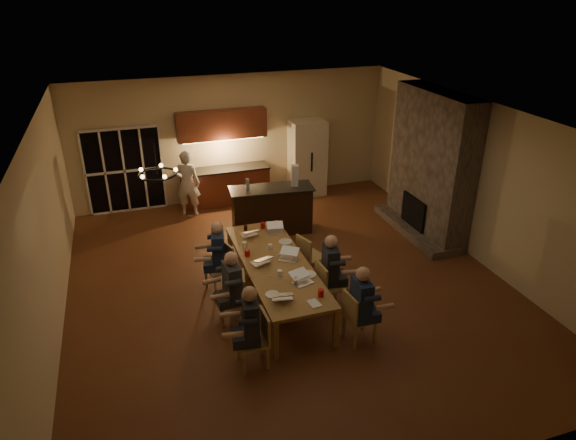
# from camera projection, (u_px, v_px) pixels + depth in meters

# --- Properties ---
(floor) EXTENTS (9.00, 9.00, 0.00)m
(floor) POSITION_uv_depth(u_px,v_px,m) (288.00, 283.00, 9.80)
(floor) COLOR brown
(floor) RESTS_ON ground
(back_wall) EXTENTS (8.00, 0.04, 3.20)m
(back_wall) POSITION_uv_depth(u_px,v_px,m) (232.00, 138.00, 13.00)
(back_wall) COLOR beige
(back_wall) RESTS_ON ground
(left_wall) EXTENTS (0.04, 9.00, 3.20)m
(left_wall) POSITION_uv_depth(u_px,v_px,m) (43.00, 240.00, 7.98)
(left_wall) COLOR beige
(left_wall) RESTS_ON ground
(right_wall) EXTENTS (0.04, 9.00, 3.20)m
(right_wall) POSITION_uv_depth(u_px,v_px,m) (479.00, 182.00, 10.26)
(right_wall) COLOR beige
(right_wall) RESTS_ON ground
(ceiling) EXTENTS (8.00, 9.00, 0.04)m
(ceiling) POSITION_uv_depth(u_px,v_px,m) (288.00, 117.00, 8.42)
(ceiling) COLOR white
(ceiling) RESTS_ON back_wall
(french_doors) EXTENTS (1.86, 0.08, 2.10)m
(french_doors) POSITION_uv_depth(u_px,v_px,m) (125.00, 171.00, 12.42)
(french_doors) COLOR black
(french_doors) RESTS_ON ground
(fireplace) EXTENTS (0.58, 2.50, 3.20)m
(fireplace) POSITION_uv_depth(u_px,v_px,m) (432.00, 164.00, 11.20)
(fireplace) COLOR #685B51
(fireplace) RESTS_ON ground
(kitchenette) EXTENTS (2.24, 0.68, 2.40)m
(kitchenette) POSITION_uv_depth(u_px,v_px,m) (224.00, 158.00, 12.81)
(kitchenette) COLOR brown
(kitchenette) RESTS_ON ground
(refrigerator) EXTENTS (0.90, 0.68, 2.00)m
(refrigerator) POSITION_uv_depth(u_px,v_px,m) (307.00, 158.00, 13.47)
(refrigerator) COLOR beige
(refrigerator) RESTS_ON ground
(dining_table) EXTENTS (1.10, 3.29, 0.75)m
(dining_table) POSITION_uv_depth(u_px,v_px,m) (276.00, 280.00, 9.20)
(dining_table) COLOR #9E693F
(dining_table) RESTS_ON ground
(bar_island) EXTENTS (1.91, 0.86, 1.08)m
(bar_island) POSITION_uv_depth(u_px,v_px,m) (272.00, 210.00, 11.58)
(bar_island) COLOR black
(bar_island) RESTS_ON ground
(chair_left_near) EXTENTS (0.45, 0.45, 0.89)m
(chair_left_near) POSITION_uv_depth(u_px,v_px,m) (252.00, 341.00, 7.57)
(chair_left_near) COLOR tan
(chair_left_near) RESTS_ON ground
(chair_left_mid) EXTENTS (0.51, 0.51, 0.89)m
(chair_left_mid) POSITION_uv_depth(u_px,v_px,m) (232.00, 299.00, 8.56)
(chair_left_mid) COLOR tan
(chair_left_mid) RESTS_ON ground
(chair_left_far) EXTENTS (0.55, 0.55, 0.89)m
(chair_left_far) POSITION_uv_depth(u_px,v_px,m) (218.00, 268.00, 9.47)
(chair_left_far) COLOR tan
(chair_left_far) RESTS_ON ground
(chair_right_near) EXTENTS (0.48, 0.48, 0.89)m
(chair_right_near) POSITION_uv_depth(u_px,v_px,m) (360.00, 316.00, 8.11)
(chair_right_near) COLOR tan
(chair_right_near) RESTS_ON ground
(chair_right_mid) EXTENTS (0.47, 0.47, 0.89)m
(chair_right_mid) POSITION_uv_depth(u_px,v_px,m) (331.00, 285.00, 8.93)
(chair_right_mid) COLOR tan
(chair_right_mid) RESTS_ON ground
(chair_right_far) EXTENTS (0.56, 0.56, 0.89)m
(chair_right_far) POSITION_uv_depth(u_px,v_px,m) (312.00, 256.00, 9.87)
(chair_right_far) COLOR tan
(chair_right_far) RESTS_ON ground
(person_left_near) EXTENTS (0.68, 0.68, 1.38)m
(person_left_near) POSITION_uv_depth(u_px,v_px,m) (251.00, 327.00, 7.46)
(person_left_near) COLOR #262932
(person_left_near) RESTS_ON ground
(person_right_near) EXTENTS (0.62, 0.62, 1.38)m
(person_right_near) POSITION_uv_depth(u_px,v_px,m) (361.00, 306.00, 7.94)
(person_right_near) COLOR navy
(person_right_near) RESTS_ON ground
(person_left_mid) EXTENTS (0.65, 0.65, 1.38)m
(person_left_mid) POSITION_uv_depth(u_px,v_px,m) (233.00, 289.00, 8.37)
(person_left_mid) COLOR #35383E
(person_left_mid) RESTS_ON ground
(person_right_mid) EXTENTS (0.68, 0.68, 1.38)m
(person_right_mid) POSITION_uv_depth(u_px,v_px,m) (330.00, 271.00, 8.89)
(person_right_mid) COLOR #262932
(person_right_mid) RESTS_ON ground
(person_left_far) EXTENTS (0.70, 0.70, 1.38)m
(person_left_far) POSITION_uv_depth(u_px,v_px,m) (219.00, 256.00, 9.37)
(person_left_far) COLOR navy
(person_left_far) RESTS_ON ground
(standing_person) EXTENTS (0.68, 0.55, 1.64)m
(standing_person) POSITION_uv_depth(u_px,v_px,m) (187.00, 184.00, 12.29)
(standing_person) COLOR silver
(standing_person) RESTS_ON ground
(chandelier) EXTENTS (0.56, 0.56, 0.03)m
(chandelier) POSITION_uv_depth(u_px,v_px,m) (157.00, 174.00, 7.34)
(chandelier) COLOR black
(chandelier) RESTS_ON ceiling
(laptop_a) EXTENTS (0.37, 0.33, 0.23)m
(laptop_a) POSITION_uv_depth(u_px,v_px,m) (282.00, 291.00, 8.00)
(laptop_a) COLOR silver
(laptop_a) RESTS_ON dining_table
(laptop_b) EXTENTS (0.39, 0.36, 0.23)m
(laptop_b) POSITION_uv_depth(u_px,v_px,m) (303.00, 277.00, 8.38)
(laptop_b) COLOR silver
(laptop_b) RESTS_ON dining_table
(laptop_c) EXTENTS (0.39, 0.37, 0.23)m
(laptop_c) POSITION_uv_depth(u_px,v_px,m) (260.00, 257.00, 8.98)
(laptop_c) COLOR silver
(laptop_c) RESTS_ON dining_table
(laptop_d) EXTENTS (0.42, 0.41, 0.23)m
(laptop_d) POSITION_uv_depth(u_px,v_px,m) (288.00, 254.00, 9.08)
(laptop_d) COLOR silver
(laptop_d) RESTS_ON dining_table
(laptop_e) EXTENTS (0.36, 0.33, 0.23)m
(laptop_e) POSITION_uv_depth(u_px,v_px,m) (249.00, 230.00, 9.95)
(laptop_e) COLOR silver
(laptop_e) RESTS_ON dining_table
(laptop_f) EXTENTS (0.37, 0.34, 0.23)m
(laptop_f) POSITION_uv_depth(u_px,v_px,m) (276.00, 228.00, 10.03)
(laptop_f) COLOR silver
(laptop_f) RESTS_ON dining_table
(mug_front) EXTENTS (0.08, 0.08, 0.10)m
(mug_front) POSITION_uv_depth(u_px,v_px,m) (280.00, 273.00, 8.62)
(mug_front) COLOR white
(mug_front) RESTS_ON dining_table
(mug_mid) EXTENTS (0.07, 0.07, 0.10)m
(mug_mid) POSITION_uv_depth(u_px,v_px,m) (270.00, 247.00, 9.46)
(mug_mid) COLOR white
(mug_mid) RESTS_ON dining_table
(mug_back) EXTENTS (0.09, 0.09, 0.10)m
(mug_back) POSITION_uv_depth(u_px,v_px,m) (244.00, 245.00, 9.53)
(mug_back) COLOR white
(mug_back) RESTS_ON dining_table
(redcup_near) EXTENTS (0.09, 0.09, 0.12)m
(redcup_near) POSITION_uv_depth(u_px,v_px,m) (321.00, 293.00, 8.06)
(redcup_near) COLOR #B50C0F
(redcup_near) RESTS_ON dining_table
(redcup_mid) EXTENTS (0.10, 0.10, 0.12)m
(redcup_mid) POSITION_uv_depth(u_px,v_px,m) (247.00, 253.00, 9.23)
(redcup_mid) COLOR #B50C0F
(redcup_mid) RESTS_ON dining_table
(redcup_far) EXTENTS (0.09, 0.09, 0.12)m
(redcup_far) POSITION_uv_depth(u_px,v_px,m) (263.00, 225.00, 10.25)
(redcup_far) COLOR #B50C0F
(redcup_far) RESTS_ON dining_table
(can_silver) EXTENTS (0.06, 0.06, 0.12)m
(can_silver) POSITION_uv_depth(u_px,v_px,m) (295.00, 280.00, 8.40)
(can_silver) COLOR #B2B2B7
(can_silver) RESTS_ON dining_table
(can_cola) EXTENTS (0.07, 0.07, 0.12)m
(can_cola) POSITION_uv_depth(u_px,v_px,m) (246.00, 228.00, 10.16)
(can_cola) COLOR #3F0F0C
(can_cola) RESTS_ON dining_table
(plate_near) EXTENTS (0.27, 0.27, 0.02)m
(plate_near) POSITION_uv_depth(u_px,v_px,m) (308.00, 275.00, 8.65)
(plate_near) COLOR white
(plate_near) RESTS_ON dining_table
(plate_left) EXTENTS (0.23, 0.23, 0.02)m
(plate_left) POSITION_uv_depth(u_px,v_px,m) (272.00, 295.00, 8.11)
(plate_left) COLOR white
(plate_left) RESTS_ON dining_table
(plate_far) EXTENTS (0.26, 0.26, 0.02)m
(plate_far) POSITION_uv_depth(u_px,v_px,m) (285.00, 242.00, 9.73)
(plate_far) COLOR white
(plate_far) RESTS_ON dining_table
(notepad) EXTENTS (0.20, 0.25, 0.01)m
(notepad) POSITION_uv_depth(u_px,v_px,m) (314.00, 303.00, 7.89)
(notepad) COLOR white
(notepad) RESTS_ON dining_table
(bar_bottle) EXTENTS (0.08, 0.08, 0.24)m
(bar_bottle) POSITION_uv_depth(u_px,v_px,m) (248.00, 184.00, 11.23)
(bar_bottle) COLOR #99999E
(bar_bottle) RESTS_ON bar_island
(bar_blender) EXTENTS (0.19, 0.19, 0.47)m
(bar_blender) POSITION_uv_depth(u_px,v_px,m) (295.00, 176.00, 11.37)
(bar_blender) COLOR silver
(bar_blender) RESTS_ON bar_island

